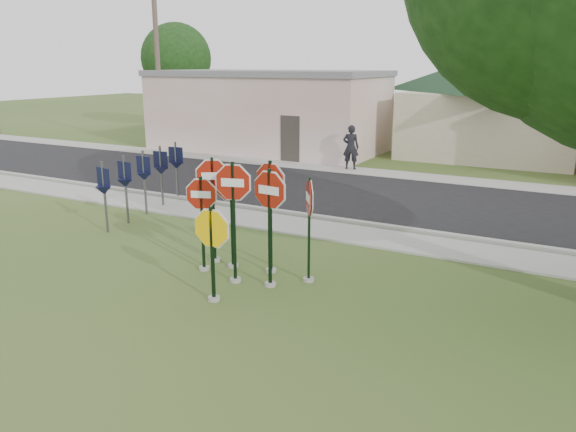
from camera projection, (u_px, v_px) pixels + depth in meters
The scene contains 19 objects.
ground at pixel (196, 299), 11.19m from camera, with size 120.00×120.00×0.00m, color #35521E.
sidewalk_near at pixel (317, 229), 15.84m from camera, with size 60.00×1.60×0.06m, color gray.
road at pixel (373, 197), 19.65m from camera, with size 60.00×7.00×0.04m, color black.
sidewalk_far at pixel (409, 176), 23.29m from camera, with size 60.00×1.60×0.06m, color gray.
curb at pixel (331, 219), 16.67m from camera, with size 60.00×0.20×0.14m, color gray.
stop_sign_center at pixel (234, 205), 11.63m from camera, with size 1.04×0.30×2.72m.
stop_sign_yellow at pixel (212, 244), 10.81m from camera, with size 1.07×0.24×2.02m.
stop_sign_left at pixel (202, 213), 12.41m from camera, with size 0.92×0.35×2.26m.
stop_sign_right at pixel (270, 211), 11.41m from camera, with size 1.08×0.24×2.62m.
stop_sign_back_right at pixel (270, 201), 12.22m from camera, with size 1.08×0.24×2.65m.
stop_sign_back_left at pixel (232, 206), 12.55m from camera, with size 0.88×0.47×2.41m.
stop_sign_far_right at pixel (309, 216), 11.72m from camera, with size 0.64×0.90×2.40m.
stop_sign_far_left at pixel (213, 195), 12.90m from camera, with size 0.90×0.59×2.60m.
route_sign_row at pixel (144, 176), 17.17m from camera, with size 1.43×4.63×2.00m.
building_stucco at pixel (268, 110), 30.02m from camera, with size 12.20×6.20×4.20m.
building_house at pixel (498, 82), 27.93m from camera, with size 11.60×11.60×6.20m.
utility_pole_near at pixel (157, 55), 29.23m from camera, with size 2.20×0.26×9.50m.
bg_tree_left at pixel (176, 59), 39.48m from camera, with size 4.90×4.90×7.35m.
pedestrian at pixel (351, 147), 24.43m from camera, with size 0.70×0.46×1.93m, color black.
Camera 1 is at (6.57, -8.21, 4.54)m, focal length 35.00 mm.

